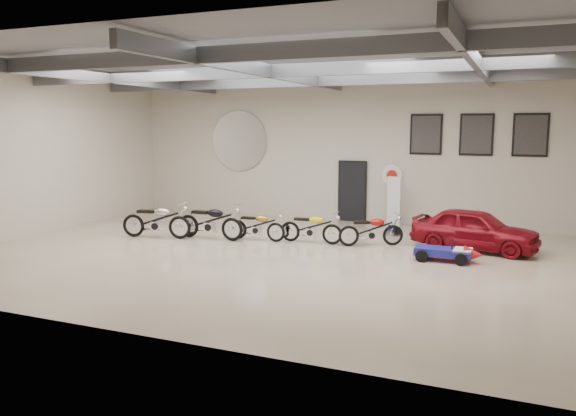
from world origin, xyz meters
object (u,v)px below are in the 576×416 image
at_px(motorcycle_black, 210,221).
at_px(motorcycle_yellow, 311,227).
at_px(banner_stand, 394,201).
at_px(motorcycle_red, 371,229).
at_px(go_kart, 449,250).
at_px(vintage_car, 475,229).
at_px(motorcycle_gold, 257,225).
at_px(motorcycle_silver, 156,220).

xyz_separation_m(motorcycle_black, motorcycle_yellow, (3.01, 0.64, -0.08)).
distance_m(banner_stand, motorcycle_yellow, 3.99).
bearing_deg(motorcycle_yellow, motorcycle_red, 7.27).
xyz_separation_m(go_kart, vintage_car, (0.48, 1.64, 0.27)).
height_order(motorcycle_gold, go_kart, motorcycle_gold).
height_order(motorcycle_silver, go_kart, motorcycle_silver).
bearing_deg(motorcycle_red, motorcycle_black, 163.78).
distance_m(banner_stand, vintage_car, 3.95).
xyz_separation_m(motorcycle_black, motorcycle_red, (4.72, 0.92, -0.08)).
bearing_deg(vintage_car, motorcycle_gold, 111.44).
relative_size(banner_stand, motorcycle_red, 0.96).
bearing_deg(motorcycle_black, vintage_car, 10.99).
height_order(motorcycle_gold, motorcycle_yellow, motorcycle_yellow).
height_order(banner_stand, motorcycle_silver, banner_stand).
bearing_deg(motorcycle_silver, go_kart, -8.38).
relative_size(motorcycle_silver, vintage_car, 0.64).
bearing_deg(vintage_car, motorcycle_yellow, 111.82).
bearing_deg(go_kart, motorcycle_gold, 175.96).
xyz_separation_m(motorcycle_black, vintage_car, (7.48, 1.50, 0.02)).
relative_size(banner_stand, motorcycle_gold, 0.99).
xyz_separation_m(banner_stand, motorcycle_gold, (-3.26, -3.89, -0.42)).
height_order(motorcycle_silver, motorcycle_red, motorcycle_silver).
height_order(motorcycle_silver, motorcycle_yellow, motorcycle_silver).
height_order(motorcycle_silver, motorcycle_black, motorcycle_silver).
bearing_deg(motorcycle_yellow, motorcycle_silver, -168.60).
distance_m(motorcycle_silver, motorcycle_gold, 3.10).
bearing_deg(motorcycle_yellow, vintage_car, 8.83).
height_order(motorcycle_yellow, vintage_car, vintage_car).
height_order(motorcycle_red, vintage_car, vintage_car).
bearing_deg(banner_stand, motorcycle_gold, -115.39).
height_order(banner_stand, motorcycle_gold, banner_stand).
distance_m(motorcycle_black, motorcycle_gold, 1.44).
relative_size(motorcycle_black, motorcycle_red, 1.18).
bearing_deg(banner_stand, motorcycle_silver, -128.27).
bearing_deg(motorcycle_gold, motorcycle_black, -165.96).
height_order(motorcycle_gold, vintage_car, vintage_car).
distance_m(motorcycle_gold, motorcycle_red, 3.38).
bearing_deg(motorcycle_red, go_kart, -52.14).
height_order(banner_stand, vintage_car, banner_stand).
relative_size(banner_stand, go_kart, 1.03).
bearing_deg(go_kart, motorcycle_silver, -176.71).
distance_m(motorcycle_silver, go_kart, 8.61).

